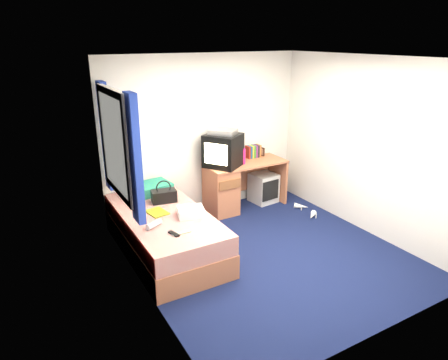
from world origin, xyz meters
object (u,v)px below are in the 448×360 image
crt_tv (223,150)px  white_heels (307,211)px  handbag (164,196)px  towel (191,212)px  pillow (149,189)px  storage_cube (263,188)px  pink_water_bottle (243,157)px  vcr (223,132)px  magazine (157,212)px  remote_control (174,234)px  desk (230,186)px  aerosol_can (234,158)px  colour_swatch_fan (181,233)px  picture_frame (262,151)px  bed (165,233)px  water_bottle (154,224)px

crt_tv → white_heels: 1.63m
handbag → towel: size_ratio=1.11×
pillow → storage_cube: size_ratio=1.26×
crt_tv → pink_water_bottle: size_ratio=2.88×
storage_cube → pink_water_bottle: 0.78m
vcr → magazine: vcr is taller
pink_water_bottle → remote_control: (-1.71, -1.27, -0.32)m
desk → aerosol_can: 0.44m
remote_control → white_heels: size_ratio=0.28×
aerosol_can → white_heels: (0.86, -0.78, -0.79)m
towel → remote_control: (-0.38, -0.35, -0.04)m
towel → colour_swatch_fan: towel is taller
pink_water_bottle → magazine: 1.81m
aerosol_can → handbag: aerosol_can is taller
handbag → white_heels: bearing=1.2°
towel → colour_swatch_fan: bearing=-128.9°
handbag → colour_swatch_fan: 0.97m
crt_tv → towel: (-1.01, -0.98, -0.41)m
picture_frame → crt_tv: bearing=-177.5°
remote_control → towel: bearing=29.7°
storage_cube → magazine: (-2.12, -0.70, 0.31)m
crt_tv → white_heels: size_ratio=1.18×
desk → storage_cube: desk is taller
bed → white_heels: size_ratio=3.53×
aerosol_can → water_bottle: bearing=-147.7°
pink_water_bottle → water_bottle: bearing=-151.7°
storage_cube → colour_swatch_fan: bearing=-152.7°
vcr → towel: size_ratio=1.23×
desk → aerosol_can: aerosol_can is taller
pink_water_bottle → aerosol_can: 0.15m
towel → desk: bearing=40.7°
storage_cube → bed: bearing=-165.6°
desk → colour_swatch_fan: size_ratio=5.91×
towel → water_bottle: (-0.51, -0.07, -0.02)m
pink_water_bottle → handbag: bearing=-166.9°
vcr → aerosol_can: size_ratio=2.38×
vcr → pink_water_bottle: 0.53m
handbag → remote_control: size_ratio=2.18×
vcr → handbag: size_ratio=1.11×
colour_swatch_fan → crt_tv: bearing=45.9°
water_bottle → colour_swatch_fan: size_ratio=0.91×
pink_water_bottle → white_heels: pink_water_bottle is taller
desk → remote_control: bearing=-138.7°
pink_water_bottle → white_heels: (0.77, -0.67, -0.83)m
crt_tv → towel: size_ratio=2.13×
magazine → crt_tv: bearing=27.3°
aerosol_can → remote_control: aerosol_can is taller
crt_tv → colour_swatch_fan: crt_tv is taller
pillow → crt_tv: (1.20, 0.01, 0.39)m
picture_frame → pillow: bearing=175.8°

